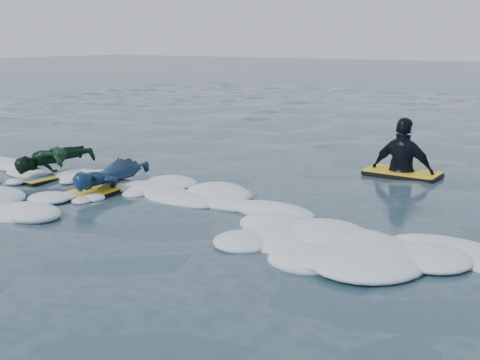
{
  "coord_description": "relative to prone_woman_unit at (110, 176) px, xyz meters",
  "views": [
    {
      "loc": [
        5.28,
        -4.8,
        2.24
      ],
      "look_at": [
        1.0,
        1.6,
        0.43
      ],
      "focal_mm": 45.0,
      "sensor_mm": 36.0,
      "label": 1
    }
  ],
  "objects": [
    {
      "name": "foam_band",
      "position": [
        1.28,
        -0.43,
        -0.22
      ],
      "size": [
        12.0,
        3.1,
        0.3
      ],
      "primitive_type": null,
      "color": "white",
      "rests_on": "ground"
    },
    {
      "name": "ground",
      "position": [
        1.28,
        -1.46,
        -0.22
      ],
      "size": [
        120.0,
        120.0,
        0.0
      ],
      "primitive_type": "plane",
      "color": "#18293A",
      "rests_on": "ground"
    },
    {
      "name": "waiting_rider_unit",
      "position": [
        3.36,
        3.41,
        -0.15
      ],
      "size": [
        1.23,
        0.69,
        1.83
      ],
      "rotation": [
        0.0,
        0.0,
        -0.02
      ],
      "color": "black",
      "rests_on": "ground"
    },
    {
      "name": "prone_woman_unit",
      "position": [
        0.0,
        0.0,
        0.0
      ],
      "size": [
        0.91,
        1.71,
        0.42
      ],
      "rotation": [
        0.0,
        0.0,
        1.66
      ],
      "color": "black",
      "rests_on": "ground"
    },
    {
      "name": "prone_child_unit",
      "position": [
        -1.35,
        0.08,
        0.05
      ],
      "size": [
        0.9,
        1.41,
        0.51
      ],
      "rotation": [
        0.0,
        0.0,
        1.54
      ],
      "color": "black",
      "rests_on": "ground"
    }
  ]
}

